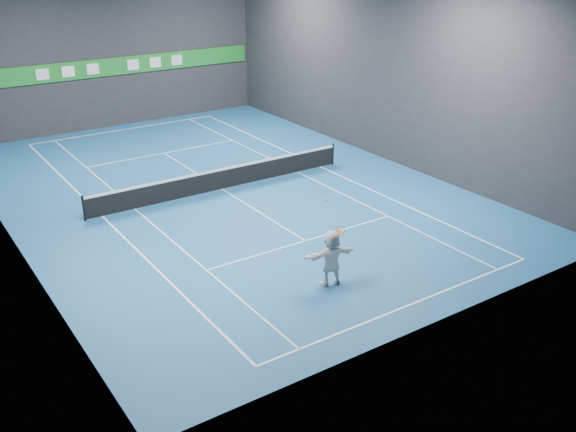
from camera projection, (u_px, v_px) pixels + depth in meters
ground at (223, 190)px, 28.67m from camera, size 26.00×26.00×0.00m
wall_back at (111, 49)px, 36.78m from camera, size 18.00×0.10×9.00m
wall_front at (451, 177)px, 16.99m from camera, size 18.00×0.10×9.00m
wall_right at (380, 67)px, 31.50m from camera, size 0.10×26.00×9.00m
baseline_near at (409, 305)px, 19.62m from camera, size 10.98×0.08×0.01m
baseline_far at (126, 129)px, 37.72m from camera, size 10.98×0.08×0.01m
sideline_doubles_left at (103, 217)px, 25.86m from camera, size 0.08×23.78×0.01m
sideline_doubles_right at (321, 167)px, 31.49m from camera, size 0.08×23.78×0.01m
sideline_singles_left at (135, 209)px, 26.57m from camera, size 0.06×23.78×0.01m
sideline_singles_right at (298, 172)px, 30.78m from camera, size 0.06×23.78×0.01m
service_line_near at (305, 241)px, 23.80m from camera, size 8.23×0.06×0.01m
service_line_far at (164, 153)px, 33.54m from camera, size 8.23×0.06×0.01m
center_service_line at (223, 189)px, 28.67m from camera, size 0.06×12.80×0.01m
player at (331, 258)px, 20.50m from camera, size 1.81×0.90×1.87m
tennis_ball at (325, 201)px, 19.78m from camera, size 0.07×0.07×0.07m
tennis_net at (222, 178)px, 28.46m from camera, size 12.50×0.10×1.07m
sponsor_banner at (113, 67)px, 37.13m from camera, size 17.64×0.11×1.00m
tennis_racket at (340, 232)px, 20.41m from camera, size 0.42×0.35×0.68m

